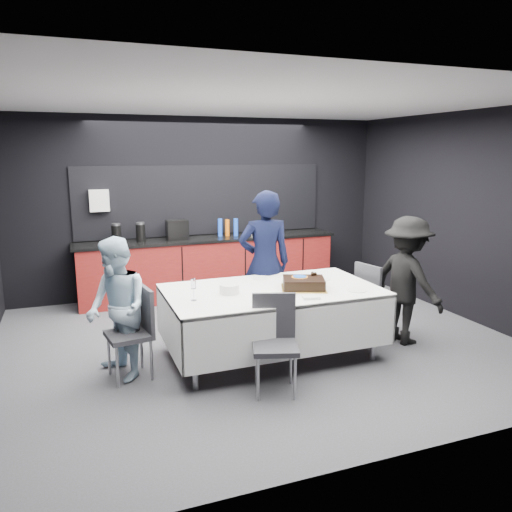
{
  "coord_description": "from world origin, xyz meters",
  "views": [
    {
      "loc": [
        -2.03,
        -5.28,
        2.25
      ],
      "look_at": [
        0.0,
        0.1,
        1.05
      ],
      "focal_mm": 35.0,
      "sensor_mm": 36.0,
      "label": 1
    }
  ],
  "objects_px": {
    "cake_assembly": "(304,283)",
    "plate_stack": "(229,289)",
    "champagne_flute": "(193,285)",
    "chair_near": "(274,336)",
    "party_table": "(272,301)",
    "person_center": "(265,263)",
    "chair_right": "(373,295)",
    "person_left": "(117,309)",
    "person_right": "(407,280)",
    "chair_left": "(136,326)"
  },
  "relations": [
    {
      "from": "chair_right",
      "to": "person_center",
      "type": "distance_m",
      "value": 1.39
    },
    {
      "from": "party_table",
      "to": "chair_right",
      "type": "xyz_separation_m",
      "value": [
        1.4,
        0.13,
        -0.11
      ]
    },
    {
      "from": "person_center",
      "to": "plate_stack",
      "type": "bearing_deg",
      "value": 55.47
    },
    {
      "from": "champagne_flute",
      "to": "chair_near",
      "type": "relative_size",
      "value": 0.24
    },
    {
      "from": "chair_near",
      "to": "chair_right",
      "type": "bearing_deg",
      "value": 27.29
    },
    {
      "from": "chair_right",
      "to": "chair_near",
      "type": "xyz_separation_m",
      "value": [
        -1.68,
        -0.87,
        0.0
      ]
    },
    {
      "from": "champagne_flute",
      "to": "chair_right",
      "type": "height_order",
      "value": "champagne_flute"
    },
    {
      "from": "cake_assembly",
      "to": "plate_stack",
      "type": "xyz_separation_m",
      "value": [
        -0.82,
        0.11,
        -0.01
      ]
    },
    {
      "from": "champagne_flute",
      "to": "party_table",
      "type": "bearing_deg",
      "value": 8.25
    },
    {
      "from": "champagne_flute",
      "to": "person_right",
      "type": "bearing_deg",
      "value": -0.72
    },
    {
      "from": "person_center",
      "to": "party_table",
      "type": "bearing_deg",
      "value": 83.27
    },
    {
      "from": "chair_left",
      "to": "cake_assembly",
      "type": "bearing_deg",
      "value": -4.06
    },
    {
      "from": "person_center",
      "to": "person_right",
      "type": "distance_m",
      "value": 1.72
    },
    {
      "from": "champagne_flute",
      "to": "chair_right",
      "type": "xyz_separation_m",
      "value": [
        2.32,
        0.26,
        -0.4
      ]
    },
    {
      "from": "cake_assembly",
      "to": "plate_stack",
      "type": "height_order",
      "value": "cake_assembly"
    },
    {
      "from": "party_table",
      "to": "chair_near",
      "type": "height_order",
      "value": "chair_near"
    },
    {
      "from": "champagne_flute",
      "to": "person_left",
      "type": "relative_size",
      "value": 0.16
    },
    {
      "from": "party_table",
      "to": "person_right",
      "type": "relative_size",
      "value": 1.52
    },
    {
      "from": "person_center",
      "to": "cake_assembly",
      "type": "bearing_deg",
      "value": 106.87
    },
    {
      "from": "chair_right",
      "to": "person_right",
      "type": "distance_m",
      "value": 0.45
    },
    {
      "from": "chair_right",
      "to": "chair_near",
      "type": "height_order",
      "value": "same"
    },
    {
      "from": "party_table",
      "to": "champagne_flute",
      "type": "bearing_deg",
      "value": -171.75
    },
    {
      "from": "party_table",
      "to": "chair_right",
      "type": "relative_size",
      "value": 2.51
    },
    {
      "from": "chair_left",
      "to": "chair_near",
      "type": "distance_m",
      "value": 1.41
    },
    {
      "from": "person_left",
      "to": "chair_near",
      "type": "bearing_deg",
      "value": 41.68
    },
    {
      "from": "chair_right",
      "to": "person_center",
      "type": "relative_size",
      "value": 0.51
    },
    {
      "from": "champagne_flute",
      "to": "person_left",
      "type": "height_order",
      "value": "person_left"
    },
    {
      "from": "champagne_flute",
      "to": "chair_right",
      "type": "relative_size",
      "value": 0.24
    },
    {
      "from": "plate_stack",
      "to": "champagne_flute",
      "type": "bearing_deg",
      "value": -163.33
    },
    {
      "from": "chair_left",
      "to": "person_center",
      "type": "bearing_deg",
      "value": 23.41
    },
    {
      "from": "person_center",
      "to": "person_right",
      "type": "bearing_deg",
      "value": 157.11
    },
    {
      "from": "party_table",
      "to": "person_right",
      "type": "bearing_deg",
      "value": -5.65
    },
    {
      "from": "cake_assembly",
      "to": "person_right",
      "type": "xyz_separation_m",
      "value": [
        1.34,
        -0.04,
        -0.08
      ]
    },
    {
      "from": "chair_right",
      "to": "person_left",
      "type": "distance_m",
      "value": 3.06
    },
    {
      "from": "champagne_flute",
      "to": "chair_near",
      "type": "bearing_deg",
      "value": -43.78
    },
    {
      "from": "person_left",
      "to": "plate_stack",
      "type": "bearing_deg",
      "value": 68.97
    },
    {
      "from": "party_table",
      "to": "cake_assembly",
      "type": "xyz_separation_m",
      "value": [
        0.33,
        -0.12,
        0.2
      ]
    },
    {
      "from": "chair_right",
      "to": "person_center",
      "type": "bearing_deg",
      "value": 153.34
    },
    {
      "from": "party_table",
      "to": "person_left",
      "type": "xyz_separation_m",
      "value": [
        -1.65,
        0.04,
        0.08
      ]
    },
    {
      "from": "cake_assembly",
      "to": "champagne_flute",
      "type": "xyz_separation_m",
      "value": [
        -1.24,
        -0.01,
        0.1
      ]
    },
    {
      "from": "party_table",
      "to": "chair_left",
      "type": "distance_m",
      "value": 1.48
    },
    {
      "from": "cake_assembly",
      "to": "chair_left",
      "type": "xyz_separation_m",
      "value": [
        -1.8,
        0.13,
        -0.31
      ]
    },
    {
      "from": "champagne_flute",
      "to": "person_right",
      "type": "distance_m",
      "value": 2.58
    },
    {
      "from": "cake_assembly",
      "to": "chair_right",
      "type": "xyz_separation_m",
      "value": [
        1.08,
        0.25,
        -0.31
      ]
    },
    {
      "from": "chair_right",
      "to": "person_left",
      "type": "height_order",
      "value": "person_left"
    },
    {
      "from": "party_table",
      "to": "person_center",
      "type": "xyz_separation_m",
      "value": [
        0.2,
        0.73,
        0.26
      ]
    },
    {
      "from": "person_right",
      "to": "plate_stack",
      "type": "bearing_deg",
      "value": 74.35
    },
    {
      "from": "cake_assembly",
      "to": "chair_left",
      "type": "relative_size",
      "value": 0.64
    },
    {
      "from": "chair_right",
      "to": "chair_left",
      "type": "bearing_deg",
      "value": -177.55
    },
    {
      "from": "chair_near",
      "to": "cake_assembly",
      "type": "bearing_deg",
      "value": 45.67
    }
  ]
}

